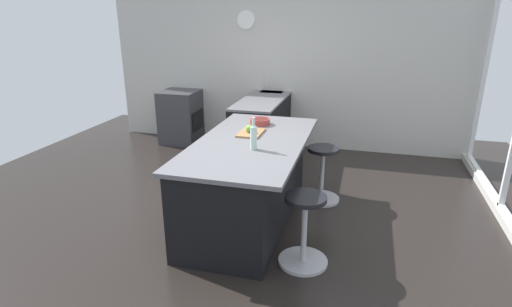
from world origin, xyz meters
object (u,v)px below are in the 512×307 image
stool_by_window (322,176)px  apple_green (250,129)px  cutting_board (251,133)px  fruit_bowl (260,121)px  stool_middle (304,232)px  kitchen_island (247,180)px  water_bottle (254,137)px  oven_range (181,117)px

stool_by_window → apple_green: apple_green is taller
cutting_board → fruit_bowl: bearing=-179.7°
stool_middle → cutting_board: 1.30m
kitchen_island → fruit_bowl: (-0.62, -0.03, 0.48)m
kitchen_island → apple_green: 0.55m
apple_green → water_bottle: bearing=20.4°
apple_green → stool_middle: bearing=40.1°
apple_green → fruit_bowl: apple_green is taller
kitchen_island → stool_middle: 0.98m
kitchen_island → cutting_board: bearing=-173.9°
stool_middle → fruit_bowl: size_ratio=2.81×
cutting_board → fruit_bowl: size_ratio=1.55×
apple_green → water_bottle: water_bottle is taller
stool_by_window → stool_middle: same height
oven_range → stool_middle: oven_range is taller
kitchen_island → water_bottle: 0.63m
water_bottle → fruit_bowl: (-0.88, -0.17, -0.08)m
oven_range → water_bottle: bearing=37.6°
water_bottle → apple_green: bearing=-159.6°
apple_green → water_bottle: 0.51m
stool_by_window → water_bottle: water_bottle is taller
oven_range → kitchen_island: 2.98m
apple_green → cutting_board: bearing=152.9°
stool_middle → apple_green: 1.32m
stool_middle → cutting_board: size_ratio=1.82×
apple_green → kitchen_island: bearing=8.6°
kitchen_island → cutting_board: cutting_board is taller
stool_by_window → cutting_board: bearing=-59.9°
stool_middle → cutting_board: cutting_board is taller
oven_range → fruit_bowl: (1.71, 1.83, 0.49)m
cutting_board → oven_range: bearing=-138.9°
stool_by_window → water_bottle: (0.92, -0.57, 0.70)m
water_bottle → cutting_board: bearing=-161.1°
oven_range → kitchen_island: (2.34, 1.85, 0.01)m
oven_range → cutting_board: size_ratio=2.42×
kitchen_island → stool_middle: size_ratio=3.22×
cutting_board → stool_middle: bearing=39.3°
stool_middle → water_bottle: 0.99m
cutting_board → apple_green: bearing=-27.1°
stool_middle → fruit_bowl: (-1.29, -0.74, 0.62)m
kitchen_island → cutting_board: 0.51m
kitchen_island → apple_green: (-0.22, -0.03, 0.50)m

